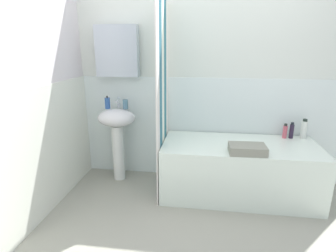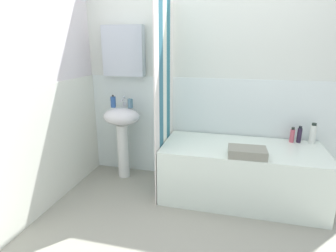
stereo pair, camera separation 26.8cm
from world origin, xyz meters
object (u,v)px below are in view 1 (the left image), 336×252
at_px(bathtub, 238,169).
at_px(towel_folded, 247,149).
at_px(body_wash_bottle, 292,131).
at_px(soap_dispenser, 107,103).
at_px(shampoo_bottle, 304,129).
at_px(sink, 117,129).
at_px(toothbrush_cup, 125,104).
at_px(lotion_bottle, 285,131).

distance_m(bathtub, towel_folded, 0.41).
bearing_deg(towel_folded, body_wash_bottle, 44.10).
bearing_deg(bathtub, soap_dispenser, 172.81).
bearing_deg(shampoo_bottle, sink, -177.00).
relative_size(toothbrush_cup, body_wash_bottle, 0.59).
distance_m(shampoo_bottle, lotion_bottle, 0.20).
relative_size(soap_dispenser, body_wash_bottle, 0.83).
xyz_separation_m(toothbrush_cup, body_wash_bottle, (1.84, 0.06, -0.25)).
xyz_separation_m(sink, shampoo_bottle, (2.07, 0.11, 0.05)).
relative_size(bathtub, towel_folded, 4.68).
distance_m(sink, body_wash_bottle, 1.94).
height_order(bathtub, shampoo_bottle, shampoo_bottle).
relative_size(sink, toothbrush_cup, 8.22).
height_order(sink, body_wash_bottle, sink).
height_order(shampoo_bottle, body_wash_bottle, shampoo_bottle).
height_order(soap_dispenser, towel_folded, soap_dispenser).
bearing_deg(body_wash_bottle, shampoo_bottle, 2.34).
distance_m(shampoo_bottle, towel_folded, 0.85).
height_order(bathtub, body_wash_bottle, body_wash_bottle).
bearing_deg(bathtub, toothbrush_cup, 170.69).
bearing_deg(towel_folded, soap_dispenser, 164.02).
relative_size(sink, towel_folded, 2.52).
relative_size(sink, soap_dispenser, 5.79).
relative_size(toothbrush_cup, bathtub, 0.07).
xyz_separation_m(soap_dispenser, shampoo_bottle, (2.17, 0.09, -0.25)).
bearing_deg(lotion_bottle, bathtub, -151.89).
distance_m(bathtub, shampoo_bottle, 0.84).
bearing_deg(lotion_bottle, shampoo_bottle, 3.18).
bearing_deg(toothbrush_cup, soap_dispenser, -173.69).
bearing_deg(bathtub, shampoo_bottle, 21.79).
bearing_deg(towel_folded, sink, 163.53).
distance_m(toothbrush_cup, towel_folded, 1.41).
bearing_deg(shampoo_bottle, soap_dispenser, -177.57).
relative_size(soap_dispenser, lotion_bottle, 0.92).
bearing_deg(sink, towel_folded, -16.47).
distance_m(toothbrush_cup, body_wash_bottle, 1.86).
height_order(lotion_bottle, towel_folded, lotion_bottle).
height_order(soap_dispenser, lotion_bottle, soap_dispenser).
distance_m(lotion_bottle, towel_folded, 0.69).
distance_m(sink, bathtub, 1.42).
height_order(toothbrush_cup, lotion_bottle, toothbrush_cup).
bearing_deg(soap_dispenser, sink, -8.96).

